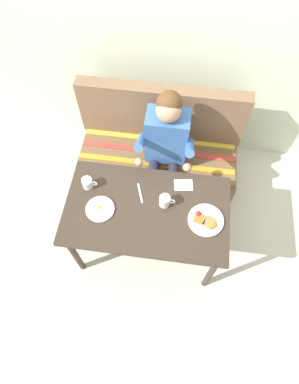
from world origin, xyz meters
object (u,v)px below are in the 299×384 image
object	(u,v)px
fork	(140,193)
person	(166,145)
napkin	(183,185)
table	(147,214)
plate_breakfast	(205,220)
couch	(158,156)
plate_eggs	(100,209)
coffee_mug_second	(88,183)
coffee_mug	(165,201)

from	to	relation	value
fork	person	bearing A→B (deg)	54.20
person	napkin	xyz separation A→B (m)	(0.17, -0.35, -0.01)
table	plate_breakfast	bearing A→B (deg)	-4.60
couch	plate_breakfast	xyz separation A→B (m)	(0.43, -0.80, 0.41)
couch	plate_breakfast	world-z (taller)	couch
plate_eggs	napkin	bearing A→B (deg)	26.09
couch	coffee_mug_second	distance (m)	0.90
person	plate_eggs	bearing A→B (deg)	-122.55
coffee_mug	fork	distance (m)	0.21
couch	coffee_mug	xyz separation A→B (m)	(0.12, -0.70, 0.45)
plate_breakfast	person	bearing A→B (deg)	119.47
table	coffee_mug	distance (m)	0.19
coffee_mug_second	couch	bearing A→B (deg)	53.88
table	coffee_mug_second	size ratio (longest dim) A/B	10.17
napkin	fork	xyz separation A→B (m)	(-0.31, -0.11, -0.00)
coffee_mug_second	napkin	size ratio (longest dim) A/B	0.85
plate_eggs	fork	distance (m)	0.32
couch	plate_eggs	bearing A→B (deg)	-112.36
table	fork	size ratio (longest dim) A/B	7.06
coffee_mug_second	table	bearing A→B (deg)	-16.12
table	napkin	distance (m)	0.35
plate_eggs	napkin	xyz separation A→B (m)	(0.58, 0.28, -0.01)
table	coffee_mug	xyz separation A→B (m)	(0.12, 0.06, 0.13)
plate_eggs	coffee_mug_second	distance (m)	0.22
napkin	plate_eggs	bearing A→B (deg)	-153.91
person	coffee_mug_second	xyz separation A→B (m)	(-0.53, -0.46, 0.03)
couch	person	size ratio (longest dim) A/B	1.19
couch	plate_breakfast	size ratio (longest dim) A/B	5.66
plate_breakfast	coffee_mug	distance (m)	0.32
couch	plate_eggs	xyz separation A→B (m)	(-0.33, -0.81, 0.41)
person	fork	bearing A→B (deg)	-106.64
plate_breakfast	coffee_mug	bearing A→B (deg)	162.36
coffee_mug	napkin	bearing A→B (deg)	55.16
fork	napkin	bearing A→B (deg)	0.68
person	plate_eggs	world-z (taller)	person
coffee_mug	coffee_mug_second	distance (m)	0.59
coffee_mug	napkin	world-z (taller)	coffee_mug
coffee_mug_second	napkin	distance (m)	0.72
plate_eggs	fork	world-z (taller)	plate_eggs
couch	napkin	size ratio (longest dim) A/B	10.34
plate_breakfast	fork	distance (m)	0.52
person	coffee_mug	xyz separation A→B (m)	(0.05, -0.53, 0.04)
napkin	fork	world-z (taller)	napkin
person	table	bearing A→B (deg)	-97.01
plate_eggs	table	bearing A→B (deg)	8.08
napkin	plate_breakfast	bearing A→B (deg)	-56.74
person	coffee_mug	bearing A→B (deg)	-84.37
coffee_mug	fork	bearing A→B (deg)	161.86
table	person	xyz separation A→B (m)	(0.07, 0.59, 0.09)
table	person	size ratio (longest dim) A/B	0.99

